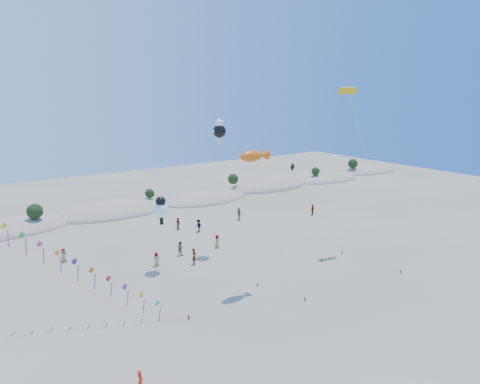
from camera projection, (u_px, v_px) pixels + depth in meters
ground at (312, 355)px, 29.17m from camera, size 160.00×160.00×0.00m
dune_ridge at (123, 210)px, 65.95m from camera, size 145.30×11.49×5.57m
fish_kite at (255, 156)px, 37.84m from camera, size 3.24×6.45×13.44m
cartoon_kite_low at (161, 208)px, 42.72m from camera, size 6.65×10.43×8.07m
cartoon_kite_high at (220, 130)px, 47.07m from camera, size 8.05×11.41×15.81m
parafoil_kite at (348, 93)px, 47.02m from camera, size 2.58×10.48×19.45m
dark_kite at (304, 187)px, 49.51m from camera, size 2.86×6.97×10.33m
flyer_foreground at (140, 381)px, 25.39m from camera, size 0.58×0.68×1.57m
beachgoers at (202, 232)px, 53.05m from camera, size 37.58×13.03×1.86m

